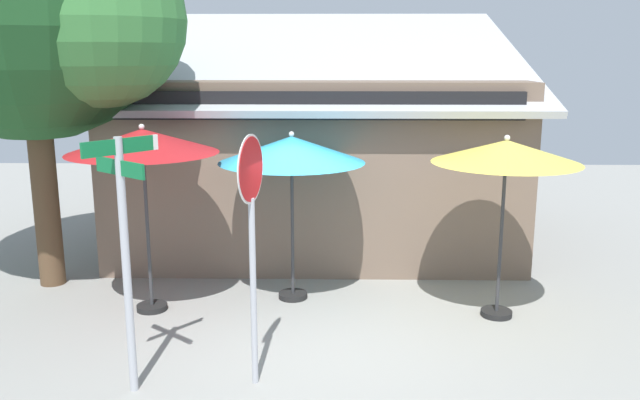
# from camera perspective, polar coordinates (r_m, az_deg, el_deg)

# --- Properties ---
(ground_plane) EXTENTS (28.00, 28.00, 0.10)m
(ground_plane) POSITION_cam_1_polar(r_m,az_deg,el_deg) (8.82, 0.20, -12.25)
(ground_plane) COLOR gray
(cafe_building) EXTENTS (7.64, 5.83, 4.54)m
(cafe_building) POSITION_cam_1_polar(r_m,az_deg,el_deg) (13.17, -0.23, 4.01)
(cafe_building) COLOR #705B4C
(cafe_building) RESTS_ON ground
(street_sign_post) EXTENTS (0.66, 0.71, 2.82)m
(street_sign_post) POSITION_cam_1_polar(r_m,az_deg,el_deg) (7.26, -16.50, -3.29)
(street_sign_post) COLOR #A8AAB2
(street_sign_post) RESTS_ON ground
(stop_sign) EXTENTS (0.19, 0.73, 2.83)m
(stop_sign) POSITION_cam_1_polar(r_m,az_deg,el_deg) (7.10, -5.93, -1.29)
(stop_sign) COLOR #A8AAB2
(stop_sign) RESTS_ON ground
(patio_umbrella_crimson_left) EXTENTS (2.10, 2.10, 2.71)m
(patio_umbrella_crimson_left) POSITION_cam_1_polar(r_m,az_deg,el_deg) (9.44, -15.08, 4.76)
(patio_umbrella_crimson_left) COLOR black
(patio_umbrella_crimson_left) RESTS_ON ground
(patio_umbrella_teal_center) EXTENTS (2.15, 2.15, 2.55)m
(patio_umbrella_teal_center) POSITION_cam_1_polar(r_m,az_deg,el_deg) (9.62, -2.46, 4.26)
(patio_umbrella_teal_center) COLOR black
(patio_umbrella_teal_center) RESTS_ON ground
(patio_umbrella_mustard_right) EXTENTS (2.01, 2.01, 2.58)m
(patio_umbrella_mustard_right) POSITION_cam_1_polar(r_m,az_deg,el_deg) (9.26, 15.78, 3.85)
(patio_umbrella_mustard_right) COLOR black
(patio_umbrella_mustard_right) RESTS_ON ground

